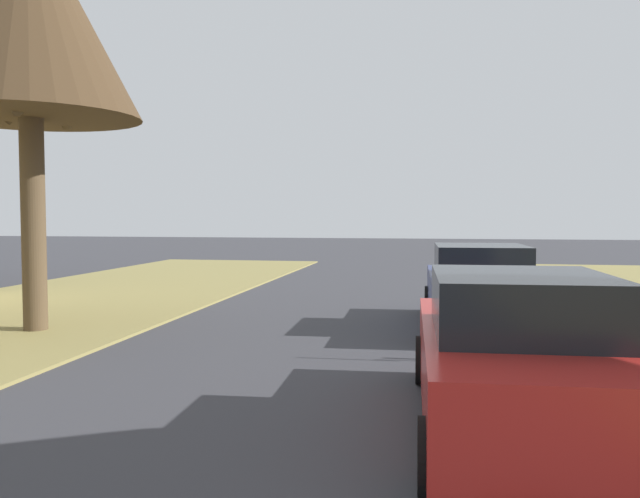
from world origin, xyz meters
name	(u,v)px	position (x,y,z in m)	size (l,w,h in m)	color
street_tree_left_mid_b	(29,13)	(-5.53, 12.16, 5.69)	(3.86, 3.86, 7.58)	brown
parked_sedan_red	(516,358)	(2.39, 8.13, 0.72)	(2.08, 4.46, 1.57)	red
parked_sedan_navy	(479,290)	(2.41, 13.97, 0.72)	(2.08, 4.46, 1.57)	navy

